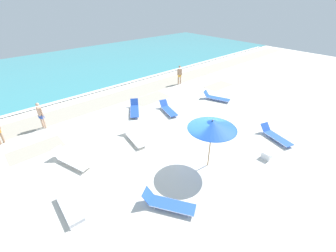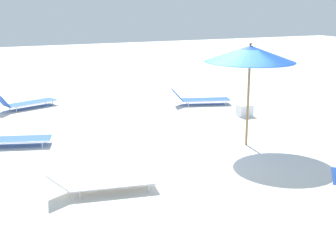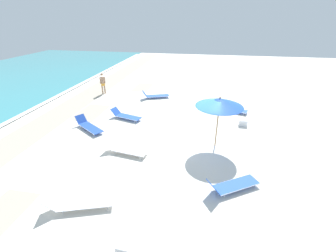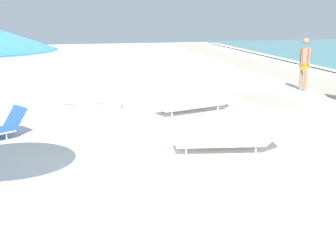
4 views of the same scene
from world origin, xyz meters
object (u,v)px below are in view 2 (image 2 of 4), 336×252
object	(u,v)px
sun_lounger_beside_umbrella	(25,102)
cooler_box	(245,110)
sun_lounger_mid_beach_solo	(200,99)
sun_lounger_under_umbrella	(101,182)
sun_lounger_near_water_right	(8,138)
beach_umbrella	(250,54)

from	to	relation	value
sun_lounger_beside_umbrella	cooler_box	bearing A→B (deg)	-142.40
cooler_box	sun_lounger_mid_beach_solo	bearing A→B (deg)	-75.96
sun_lounger_under_umbrella	sun_lounger_mid_beach_solo	xyz separation A→B (m)	(6.34, -5.47, 0.00)
sun_lounger_mid_beach_solo	sun_lounger_under_umbrella	bearing A→B (deg)	155.92
sun_lounger_under_umbrella	sun_lounger_near_water_right	size ratio (longest dim) A/B	1.03
sun_lounger_mid_beach_solo	cooler_box	world-z (taller)	sun_lounger_mid_beach_solo
sun_lounger_beside_umbrella	sun_lounger_near_water_right	distance (m)	4.43
beach_umbrella	sun_lounger_mid_beach_solo	size ratio (longest dim) A/B	1.21
sun_lounger_under_umbrella	cooler_box	size ratio (longest dim) A/B	4.39
sun_lounger_under_umbrella	sun_lounger_near_water_right	world-z (taller)	sun_lounger_near_water_right
sun_lounger_near_water_right	cooler_box	world-z (taller)	sun_lounger_near_water_right
sun_lounger_under_umbrella	cooler_box	distance (m)	7.37
beach_umbrella	cooler_box	bearing A→B (deg)	-31.86
sun_lounger_near_water_right	sun_lounger_under_umbrella	bearing A→B (deg)	-143.71
sun_lounger_near_water_right	cooler_box	bearing A→B (deg)	-70.79
sun_lounger_under_umbrella	sun_lounger_near_water_right	distance (m)	4.13
beach_umbrella	sun_lounger_beside_umbrella	world-z (taller)	beach_umbrella
sun_lounger_under_umbrella	sun_lounger_beside_umbrella	distance (m)	8.22
beach_umbrella	sun_lounger_beside_umbrella	size ratio (longest dim) A/B	1.20
sun_lounger_under_umbrella	cooler_box	bearing A→B (deg)	-46.11
sun_lounger_near_water_right	cooler_box	size ratio (longest dim) A/B	4.27
sun_lounger_beside_umbrella	sun_lounger_mid_beach_solo	size ratio (longest dim) A/B	1.00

